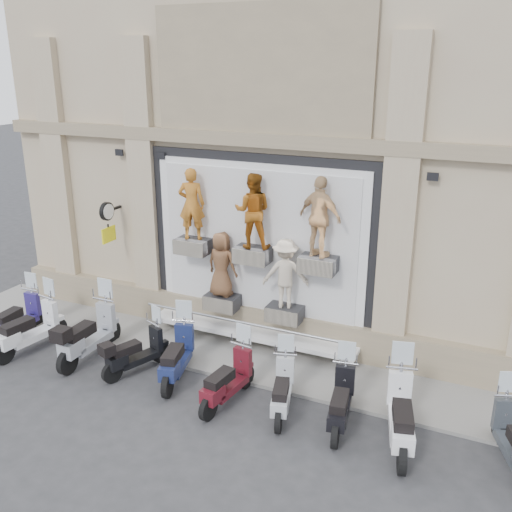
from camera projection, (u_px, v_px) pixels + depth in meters
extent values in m
plane|color=#303033|center=(199.00, 403.00, 11.36)|extent=(90.00, 90.00, 0.00)
cube|color=gray|center=(244.00, 354.00, 13.16)|extent=(16.00, 2.20, 0.08)
cube|color=black|center=(259.00, 247.00, 13.13)|extent=(5.60, 0.10, 4.30)
cube|color=white|center=(258.00, 248.00, 13.08)|extent=(5.10, 0.06, 3.90)
cube|color=white|center=(258.00, 248.00, 13.05)|extent=(4.70, 0.04, 3.60)
cube|color=white|center=(252.00, 332.00, 13.42)|extent=(5.10, 0.75, 0.10)
cube|color=#28282B|center=(193.00, 246.00, 13.44)|extent=(0.80, 0.50, 0.35)
imported|color=orange|center=(192.00, 204.00, 13.11)|extent=(0.71, 0.57, 1.68)
cube|color=#28282B|center=(253.00, 255.00, 12.84)|extent=(0.80, 0.50, 0.35)
imported|color=brown|center=(253.00, 211.00, 12.51)|extent=(0.96, 0.84, 1.68)
cube|color=#28282B|center=(318.00, 264.00, 12.23)|extent=(0.80, 0.50, 0.35)
imported|color=#E7B982|center=(320.00, 217.00, 11.89)|extent=(1.10, 0.72, 1.74)
cube|color=#28282B|center=(222.00, 302.00, 13.57)|extent=(0.80, 0.50, 0.35)
imported|color=brown|center=(222.00, 264.00, 13.26)|extent=(0.81, 0.58, 1.55)
cube|color=#28282B|center=(285.00, 313.00, 12.95)|extent=(0.80, 0.50, 0.35)
imported|color=beige|center=(286.00, 274.00, 12.63)|extent=(1.17, 0.90, 1.59)
cube|color=black|center=(114.00, 209.00, 14.27)|extent=(0.06, 0.56, 0.06)
cylinder|color=black|center=(107.00, 211.00, 14.04)|extent=(0.10, 0.46, 0.46)
cube|color=yellow|center=(109.00, 235.00, 14.23)|extent=(0.04, 0.50, 0.38)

